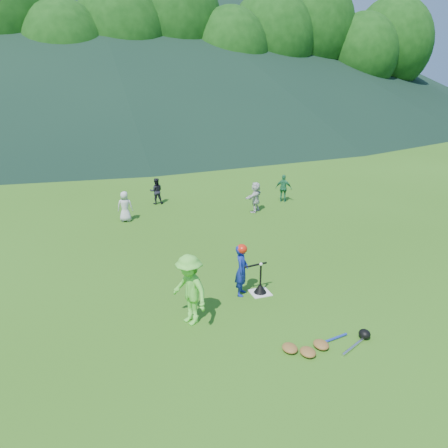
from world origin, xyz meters
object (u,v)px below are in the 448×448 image
at_px(home_plate, 260,293).
at_px(equipment_pile, 322,345).
at_px(adult_coach, 189,290).
at_px(fielder_b, 156,191).
at_px(batting_tee, 260,288).
at_px(fielder_a, 125,206).
at_px(batter_child, 242,270).
at_px(fielder_d, 255,197).
at_px(fielder_c, 284,188).

distance_m(home_plate, equipment_pile, 2.37).
height_order(adult_coach, fielder_b, adult_coach).
xyz_separation_m(batting_tee, equipment_pile, (0.19, -2.36, -0.06)).
distance_m(fielder_a, fielder_b, 2.29).
height_order(batter_child, fielder_b, batter_child).
bearing_deg(batting_tee, fielder_b, 95.42).
relative_size(adult_coach, fielder_b, 1.45).
bearing_deg(home_plate, fielder_a, 109.11).
bearing_deg(batter_child, fielder_d, 6.09).
bearing_deg(fielder_d, home_plate, 28.00).
distance_m(home_plate, batting_tee, 0.12).
xyz_separation_m(fielder_c, batting_tee, (-4.06, -6.80, -0.42)).
distance_m(batter_child, equipment_pile, 2.60).
bearing_deg(fielder_c, fielder_a, 41.14).
xyz_separation_m(adult_coach, fielder_b, (1.10, 8.87, -0.23)).
relative_size(home_plate, batter_child, 0.37).
bearing_deg(fielder_d, batting_tee, 28.00).
distance_m(adult_coach, fielder_b, 8.94).
bearing_deg(fielder_b, home_plate, 104.09).
bearing_deg(home_plate, equipment_pile, -85.44).
distance_m(adult_coach, fielder_d, 7.88).
distance_m(batting_tee, equipment_pile, 2.37).
relative_size(batter_child, batting_tee, 1.78).
bearing_deg(fielder_d, fielder_c, 169.42).
relative_size(fielder_a, batting_tee, 1.56).
xyz_separation_m(home_plate, fielder_c, (4.06, 6.80, 0.54)).
distance_m(batter_child, fielder_b, 8.09).
xyz_separation_m(home_plate, fielder_a, (-2.22, 6.42, 0.52)).
bearing_deg(batter_child, batting_tee, -71.40).
bearing_deg(batting_tee, fielder_a, 109.11).
distance_m(batter_child, adult_coach, 1.65).
bearing_deg(home_plate, fielder_c, 59.13).
xyz_separation_m(home_plate, equipment_pile, (0.19, -2.36, 0.06)).
height_order(home_plate, fielder_d, fielder_d).
height_order(batter_child, batting_tee, batter_child).
relative_size(fielder_a, fielder_d, 0.94).
bearing_deg(equipment_pile, home_plate, 94.56).
relative_size(fielder_c, equipment_pile, 0.61).
distance_m(fielder_a, fielder_d, 4.70).
height_order(batter_child, fielder_a, batter_child).
relative_size(home_plate, fielder_a, 0.42).
relative_size(fielder_c, fielder_d, 0.97).
relative_size(adult_coach, fielder_d, 1.32).
relative_size(fielder_b, fielder_c, 0.94).
height_order(home_plate, batting_tee, batting_tee).
xyz_separation_m(adult_coach, fielder_a, (-0.35, 7.09, -0.21)).
bearing_deg(batting_tee, fielder_d, 67.45).
distance_m(fielder_d, equipment_pile, 8.59).
bearing_deg(fielder_b, fielder_d, 153.39).
bearing_deg(adult_coach, fielder_d, 124.15).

